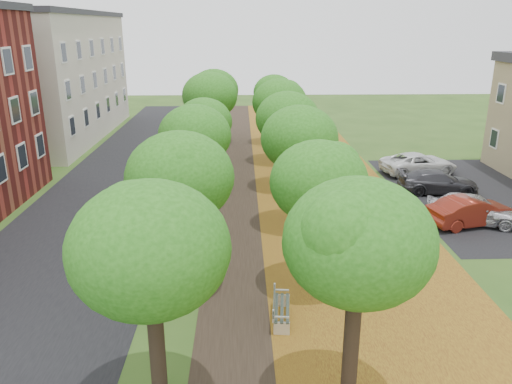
{
  "coord_description": "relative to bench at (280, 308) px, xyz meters",
  "views": [
    {
      "loc": [
        -0.09,
        -10.46,
        9.23
      ],
      "look_at": [
        0.53,
        9.64,
        2.5
      ],
      "focal_mm": 35.0,
      "sensor_mm": 36.0,
      "label": 1
    }
  ],
  "objects": [
    {
      "name": "street_asphalt",
      "position": [
        -8.64,
        11.22,
        -0.45
      ],
      "size": [
        8.0,
        70.0,
        0.01
      ],
      "primitive_type": "cube",
      "color": "black",
      "rests_on": "ground"
    },
    {
      "name": "footpath",
      "position": [
        -1.14,
        11.22,
        -0.45
      ],
      "size": [
        3.2,
        70.0,
        0.01
      ],
      "primitive_type": "cube",
      "color": "black",
      "rests_on": "ground"
    },
    {
      "name": "leaf_verge",
      "position": [
        3.86,
        11.22,
        -0.44
      ],
      "size": [
        7.5,
        70.0,
        0.01
      ],
      "primitive_type": "cube",
      "color": "olive",
      "rests_on": "ground"
    },
    {
      "name": "parking_lot",
      "position": [
        12.36,
        12.22,
        -0.45
      ],
      "size": [
        9.0,
        16.0,
        0.01
      ],
      "primitive_type": "cube",
      "color": "black",
      "rests_on": "ground"
    },
    {
      "name": "tree_row_west",
      "position": [
        -3.34,
        11.22,
        3.79
      ],
      "size": [
        3.53,
        33.53,
        5.77
      ],
      "color": "black",
      "rests_on": "ground"
    },
    {
      "name": "tree_row_east",
      "position": [
        1.46,
        11.22,
        3.79
      ],
      "size": [
        3.53,
        33.53,
        5.77
      ],
      "color": "black",
      "rests_on": "ground"
    },
    {
      "name": "building_cream",
      "position": [
        -18.14,
        29.22,
        4.76
      ],
      "size": [
        10.3,
        20.3,
        10.4
      ],
      "color": "beige",
      "rests_on": "ground"
    },
    {
      "name": "bench",
      "position": [
        0.0,
        0.0,
        0.0
      ],
      "size": [
        0.7,
        1.87,
        0.86
      ],
      "rotation": [
        0.0,
        0.0,
        1.48
      ],
      "color": "#2D3830",
      "rests_on": "ground"
    },
    {
      "name": "car_silver",
      "position": [
        10.04,
        8.23,
        0.29
      ],
      "size": [
        4.69,
        3.06,
        1.49
      ],
      "primitive_type": "imported",
      "rotation": [
        0.0,
        0.0,
        1.24
      ],
      "color": "#B8B7BC",
      "rests_on": "ground"
    },
    {
      "name": "car_red",
      "position": [
        9.86,
        7.95,
        0.26
      ],
      "size": [
        4.52,
        2.52,
        1.41
      ],
      "primitive_type": "imported",
      "rotation": [
        0.0,
        0.0,
        1.82
      ],
      "color": "maroon",
      "rests_on": "ground"
    },
    {
      "name": "car_grey",
      "position": [
        10.12,
        12.89,
        0.21
      ],
      "size": [
        4.64,
        2.16,
        1.31
      ],
      "primitive_type": "imported",
      "rotation": [
        0.0,
        0.0,
        1.5
      ],
      "color": "#323237",
      "rests_on": "ground"
    },
    {
      "name": "car_white",
      "position": [
        10.34,
        16.81,
        0.24
      ],
      "size": [
        5.3,
        3.24,
        1.37
      ],
      "primitive_type": "imported",
      "rotation": [
        0.0,
        0.0,
        1.78
      ],
      "color": "silver",
      "rests_on": "ground"
    }
  ]
}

